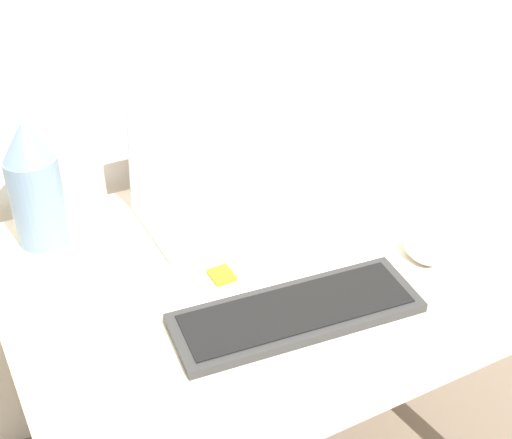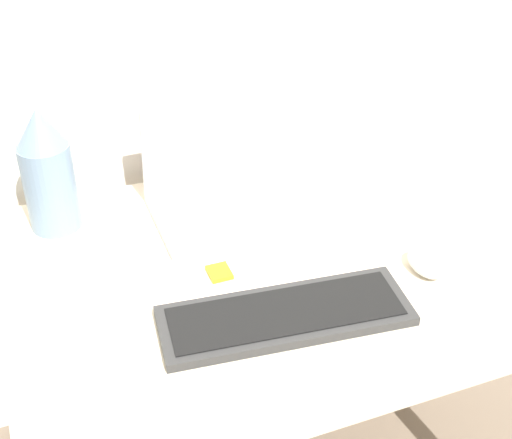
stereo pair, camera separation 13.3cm
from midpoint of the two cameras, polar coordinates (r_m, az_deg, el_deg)
The scene contains 6 objects.
desk at distance 1.45m, azimuth -0.89°, elevation -6.20°, with size 1.05×0.77×0.70m.
laptop at distance 1.51m, azimuth -5.77°, elevation 2.44°, with size 0.32×0.24×0.25m.
keyboard at distance 1.26m, azimuth 0.21°, elevation -7.57°, with size 0.45×0.19×0.02m.
mouse at distance 1.41m, azimuth 10.58°, elevation -2.56°, with size 0.06×0.09×0.04m.
vase at distance 1.46m, azimuth -19.83°, elevation 2.59°, with size 0.10×0.10×0.27m.
mp3_player at distance 1.35m, azimuth -5.58°, elevation -4.56°, with size 0.04×0.05×0.01m.
Camera 1 is at (-0.55, -0.57, 1.55)m, focal length 50.00 mm.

